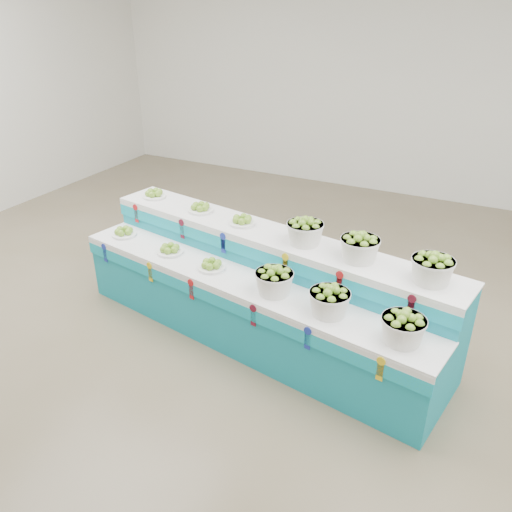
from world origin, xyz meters
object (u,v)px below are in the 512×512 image
at_px(plate_upper_mid, 200,207).
at_px(basket_upper_right, 432,268).
at_px(basket_lower_left, 274,281).
at_px(display_stand, 256,289).

relative_size(plate_upper_mid, basket_upper_right, 0.78).
bearing_deg(basket_upper_right, basket_lower_left, -168.35).
relative_size(display_stand, basket_upper_right, 11.32).
height_order(basket_lower_left, basket_upper_right, basket_upper_right).
bearing_deg(basket_lower_left, plate_upper_mid, 149.43).
xyz_separation_m(display_stand, basket_upper_right, (1.58, -0.05, 0.63)).
height_order(plate_upper_mid, basket_upper_right, basket_upper_right).
bearing_deg(display_stand, plate_upper_mid, 165.38).
xyz_separation_m(plate_upper_mid, basket_upper_right, (2.43, -0.44, 0.07)).
relative_size(display_stand, basket_lower_left, 11.32).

